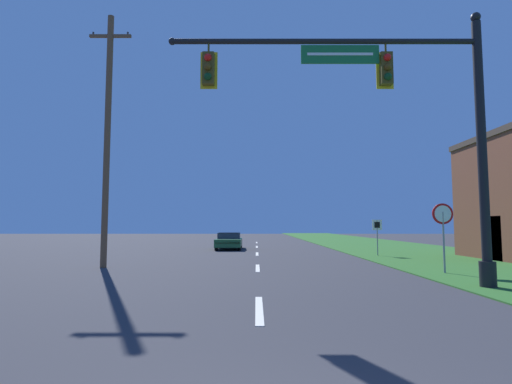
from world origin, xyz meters
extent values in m
cube|color=#2D6626|center=(10.50, 30.00, 0.02)|extent=(10.00, 110.00, 0.04)
cube|color=silver|center=(0.00, 6.00, 0.01)|extent=(0.16, 2.80, 0.01)
cube|color=silver|center=(0.00, 14.00, 0.01)|extent=(0.16, 2.80, 0.01)
cube|color=silver|center=(0.00, 22.00, 0.01)|extent=(0.16, 2.80, 0.01)
cube|color=silver|center=(0.00, 30.00, 0.01)|extent=(0.16, 2.80, 0.01)
cube|color=silver|center=(0.00, 38.00, 0.01)|extent=(0.16, 2.80, 0.01)
cube|color=black|center=(11.55, 17.01, 1.10)|extent=(0.10, 1.20, 2.20)
cylinder|color=black|center=(6.40, 8.80, 0.39)|extent=(0.44, 0.44, 0.70)
cylinder|color=black|center=(6.40, 8.80, 3.88)|extent=(0.26, 0.26, 7.67)
sphere|color=black|center=(6.40, 8.80, 7.85)|extent=(0.28, 0.28, 0.28)
cylinder|color=black|center=(1.94, 8.80, 7.11)|extent=(8.92, 0.16, 0.16)
sphere|color=black|center=(-2.52, 8.80, 7.11)|extent=(0.21, 0.21, 0.21)
cube|color=#196B33|center=(2.38, 8.80, 6.72)|extent=(2.28, 0.06, 0.55)
cube|color=white|center=(2.38, 8.76, 6.72)|extent=(1.91, 0.01, 0.08)
cylinder|color=#4C4214|center=(-1.45, 8.80, 6.94)|extent=(0.06, 0.06, 0.35)
cube|color=yellow|center=(-1.45, 8.93, 6.29)|extent=(0.50, 0.03, 1.11)
cube|color=#4C4214|center=(-1.45, 8.80, 6.29)|extent=(0.34, 0.24, 0.95)
sphere|color=red|center=(-1.45, 8.66, 6.57)|extent=(0.22, 0.22, 0.22)
sphere|color=#51380F|center=(-1.45, 8.66, 6.29)|extent=(0.22, 0.22, 0.22)
sphere|color=#0F3D19|center=(-1.45, 8.66, 6.00)|extent=(0.22, 0.22, 0.22)
cylinder|color=#4C4214|center=(3.72, 8.80, 6.94)|extent=(0.06, 0.06, 0.35)
cube|color=yellow|center=(3.72, 8.93, 6.29)|extent=(0.50, 0.03, 1.11)
cube|color=#4C4214|center=(3.72, 8.80, 6.29)|extent=(0.34, 0.24, 0.95)
sphere|color=red|center=(3.72, 8.66, 6.57)|extent=(0.22, 0.22, 0.22)
sphere|color=#51380F|center=(3.72, 8.66, 6.29)|extent=(0.22, 0.22, 0.22)
sphere|color=#0F3D19|center=(3.72, 8.66, 6.00)|extent=(0.22, 0.22, 0.22)
cylinder|color=black|center=(-1.26, 28.55, 0.32)|extent=(0.22, 0.64, 0.64)
cylinder|color=black|center=(-2.86, 28.53, 0.32)|extent=(0.22, 0.64, 0.64)
cylinder|color=black|center=(-1.22, 25.40, 0.32)|extent=(0.22, 0.64, 0.64)
cylinder|color=black|center=(-2.82, 25.38, 0.32)|extent=(0.22, 0.64, 0.64)
cube|color=#235B2D|center=(-2.04, 26.96, 0.50)|extent=(1.88, 4.58, 0.55)
cube|color=#283342|center=(-2.04, 27.08, 0.98)|extent=(1.63, 1.93, 0.42)
cube|color=#235B2D|center=(-2.04, 27.08, 1.16)|extent=(1.59, 1.89, 0.06)
cube|color=#B71414|center=(-2.01, 24.72, 0.56)|extent=(1.68, 0.08, 0.14)
cylinder|color=gray|center=(6.74, 12.09, 1.14)|extent=(0.07, 0.07, 2.20)
cylinder|color=red|center=(6.74, 12.09, 2.16)|extent=(0.76, 0.04, 0.76)
cylinder|color=white|center=(6.74, 12.06, 2.16)|extent=(0.61, 0.01, 0.61)
cylinder|color=gray|center=(6.84, 20.35, 1.04)|extent=(0.06, 0.06, 2.00)
cube|color=white|center=(6.84, 20.35, 1.77)|extent=(0.55, 0.04, 0.60)
cube|color=black|center=(6.84, 20.32, 1.77)|extent=(0.31, 0.01, 0.34)
cylinder|color=brown|center=(-6.39, 14.23, 5.42)|extent=(0.26, 0.26, 10.84)
cube|color=brown|center=(-6.39, 14.23, 9.94)|extent=(1.80, 0.12, 0.12)
cylinder|color=#333338|center=(-7.14, 14.23, 10.06)|extent=(0.08, 0.08, 0.12)
cylinder|color=#333338|center=(-5.64, 14.23, 10.06)|extent=(0.08, 0.08, 0.12)
camera|label=1|loc=(-0.07, -2.46, 1.75)|focal=28.00mm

